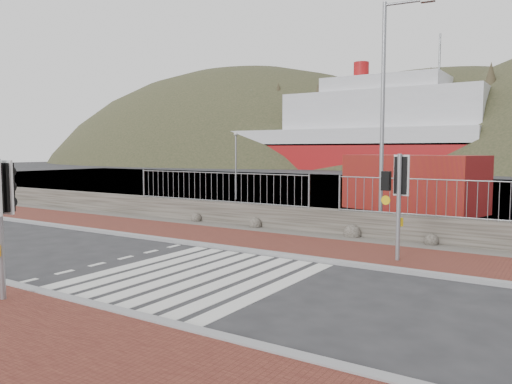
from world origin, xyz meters
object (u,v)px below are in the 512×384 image
Objects in this scene: shipping_container at (413,183)px; streetlight at (387,106)px; traffic_signal_far at (398,184)px; ferry at (345,136)px.

streetlight is at bearing -65.44° from shipping_container.
traffic_signal_far reaches higher than shipping_container.
ferry is at bearing 107.93° from streetlight.
shipping_container is (25.42, -51.99, -3.97)m from ferry.
streetlight is (-1.69, 4.09, 2.45)m from traffic_signal_far.
ferry is 65.42m from streetlight.
ferry reaches higher than shipping_container.
traffic_signal_far is at bearing -66.14° from ferry.
shipping_container is at bearing -71.23° from traffic_signal_far.
ferry is at bearing 132.25° from shipping_container.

